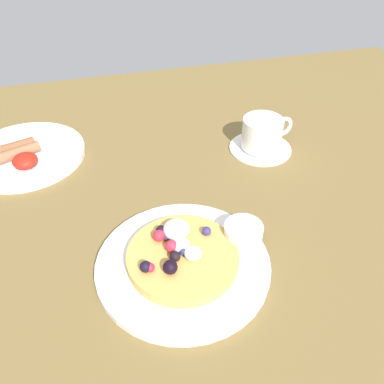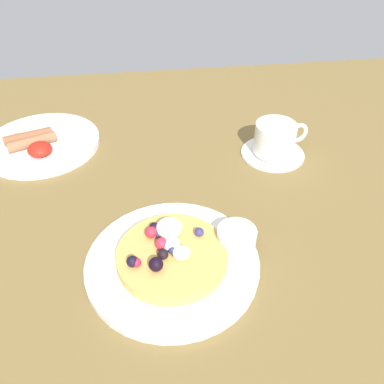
{
  "view_description": "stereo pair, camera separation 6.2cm",
  "coord_description": "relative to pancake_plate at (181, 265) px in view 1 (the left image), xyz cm",
  "views": [
    {
      "loc": [
        -8.48,
        -47.14,
        45.11
      ],
      "look_at": [
        4.35,
        0.8,
        4.0
      ],
      "focal_mm": 37.78,
      "sensor_mm": 36.0,
      "label": 1
    },
    {
      "loc": [
        -2.35,
        -48.37,
        45.11
      ],
      "look_at": [
        4.35,
        0.8,
        4.0
      ],
      "focal_mm": 37.78,
      "sensor_mm": 36.0,
      "label": 2
    }
  ],
  "objects": [
    {
      "name": "pancake_plate",
      "position": [
        0.0,
        0.0,
        0.0
      ],
      "size": [
        24.72,
        24.72,
        1.21
      ],
      "primitive_type": "cylinder",
      "color": "white",
      "rests_on": "ground_plane"
    },
    {
      "name": "syrup_ramekin",
      "position": [
        9.86,
        1.74,
        2.08
      ],
      "size": [
        5.76,
        5.76,
        2.87
      ],
      "color": "white",
      "rests_on": "pancake_plate"
    },
    {
      "name": "coffee_saucer",
      "position": [
        22.61,
        25.52,
        -0.24
      ],
      "size": [
        12.33,
        12.33,
        0.74
      ],
      "primitive_type": "cylinder",
      "color": "white",
      "rests_on": "ground_plane"
    },
    {
      "name": "pancake_with_berries",
      "position": [
        0.07,
        0.35,
        1.78
      ],
      "size": [
        15.74,
        15.74,
        3.99
      ],
      "color": "tan",
      "rests_on": "pancake_plate"
    },
    {
      "name": "coffee_cup",
      "position": [
        22.78,
        25.55,
        3.23
      ],
      "size": [
        10.89,
        7.85,
        5.96
      ],
      "color": "white",
      "rests_on": "coffee_saucer"
    },
    {
      "name": "fried_breakfast",
      "position": [
        -24.42,
        32.84,
        1.62
      ],
      "size": [
        11.61,
        11.02,
        2.69
      ],
      "color": "#8C6040",
      "rests_on": "breakfast_plate"
    },
    {
      "name": "breakfast_plate",
      "position": [
        -22.82,
        34.71,
        0.03
      ],
      "size": [
        22.93,
        22.93,
        1.26
      ],
      "primitive_type": "cylinder",
      "color": "white",
      "rests_on": "ground_plane"
    },
    {
      "name": "ground_plane",
      "position": [
        0.29,
        10.5,
        -2.1
      ],
      "size": [
        158.87,
        117.97,
        3.0
      ],
      "primitive_type": "cube",
      "color": "brown"
    }
  ]
}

